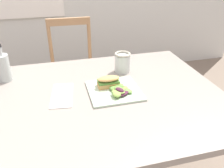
{
  "coord_description": "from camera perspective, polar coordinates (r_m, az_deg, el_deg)",
  "views": [
    {
      "loc": [
        -0.08,
        -0.97,
        1.32
      ],
      "look_at": [
        0.17,
        0.01,
        0.76
      ],
      "focal_mm": 37.42,
      "sensor_mm": 36.0,
      "label": 1
    }
  ],
  "objects": [
    {
      "name": "dining_table",
      "position": [
        1.19,
        -2.39,
        -7.81
      ],
      "size": [
        1.17,
        0.92,
        0.74
      ],
      "color": "gray",
      "rests_on": "ground"
    },
    {
      "name": "chair_wooden_far",
      "position": [
        2.06,
        -9.43,
        3.29
      ],
      "size": [
        0.41,
        0.41,
        0.87
      ],
      "color": "tan",
      "rests_on": "ground"
    },
    {
      "name": "plate_lunch",
      "position": [
        1.14,
        0.51,
        -1.6
      ],
      "size": [
        0.25,
        0.25,
        0.01
      ],
      "primitive_type": "cube",
      "color": "beige",
      "rests_on": "dining_table"
    },
    {
      "name": "sandwich_half_front",
      "position": [
        1.15,
        -0.84,
        0.65
      ],
      "size": [
        0.11,
        0.07,
        0.06
      ],
      "color": "tan",
      "rests_on": "plate_lunch"
    },
    {
      "name": "salad_mixed_greens",
      "position": [
        1.11,
        1.76,
        -1.38
      ],
      "size": [
        0.12,
        0.13,
        0.03
      ],
      "color": "#6B9E47",
      "rests_on": "plate_lunch"
    },
    {
      "name": "napkin_folded",
      "position": [
        1.14,
        -12.11,
        -2.58
      ],
      "size": [
        0.13,
        0.23,
        0.0
      ],
      "primitive_type": "cube",
      "rotation": [
        0.0,
        0.0,
        -0.13
      ],
      "color": "silver",
      "rests_on": "dining_table"
    },
    {
      "name": "fork_on_napkin",
      "position": [
        1.15,
        -12.05,
        -1.98
      ],
      "size": [
        0.05,
        0.19,
        0.0
      ],
      "color": "silver",
      "rests_on": "napkin_folded"
    },
    {
      "name": "bottle_cold_brew",
      "position": [
        1.34,
        -25.11,
        3.44
      ],
      "size": [
        0.08,
        0.08,
        0.2
      ],
      "color": "#472819",
      "rests_on": "dining_table"
    },
    {
      "name": "mason_jar_iced_tea",
      "position": [
        1.32,
        2.56,
        5.06
      ],
      "size": [
        0.09,
        0.09,
        0.11
      ],
      "color": "#995623",
      "rests_on": "dining_table"
    }
  ]
}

